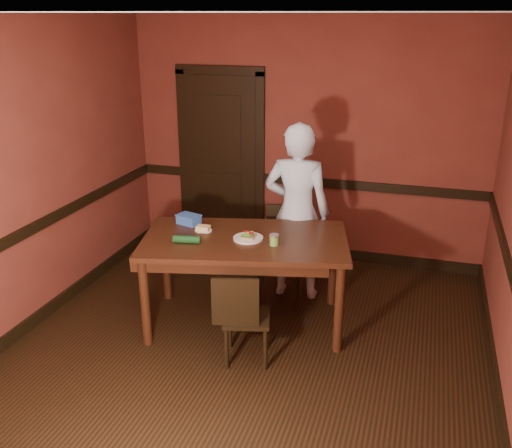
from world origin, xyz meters
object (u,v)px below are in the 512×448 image
Objects in this scene: sandwich_plate at (248,237)px; cheese_saucer at (203,229)px; sauce_jar at (274,240)px; person at (297,212)px; food_tub at (189,219)px; chair_near at (247,315)px; chair_far at (279,254)px; dining_table at (245,281)px.

cheese_saucer is (-0.45, 0.07, 0.00)m from sandwich_plate.
person is at bearing 88.93° from sauce_jar.
food_tub is at bearing 26.77° from person.
chair_near is at bearing -44.96° from cheese_saucer.
chair_far is 9.50× the size of sauce_jar.
sandwich_plate is (-0.27, -0.72, -0.02)m from person.
person reaches higher than sandwich_plate.
person reaches higher than dining_table.
chair_far reaches higher than chair_near.
dining_table is 7.28× the size of food_tub.
person is 1.05m from food_tub.
dining_table is 6.82× the size of sandwich_plate.
dining_table is at bearing 0.16° from food_tub.
chair_near is 5.03× the size of cheese_saucer.
food_tub reaches higher than cheese_saucer.
dining_table is 0.56m from sauce_jar.
chair_near is at bearing -73.53° from sandwich_plate.
sauce_jar reaches higher than cheese_saucer.
chair_far is at bearing -102.67° from chair_near.
person is 6.69× the size of sandwich_plate.
chair_far is at bearing 45.50° from food_tub.
chair_far is 1.16m from chair_near.
person reaches higher than cheese_saucer.
dining_table is 0.62m from chair_far.
sandwich_plate is 0.46m from cheese_saucer.
cheese_saucer is 0.24m from food_tub.
chair_far is 0.46m from person.
dining_table is at bearing -115.39° from chair_far.
chair_near is 0.98m from cheese_saucer.
dining_table reaches higher than chair_near.
chair_near is 0.69m from sauce_jar.
chair_far is 5.78× the size of cheese_saucer.
sauce_jar is at bearing -28.90° from dining_table.
chair_far is 1.15× the size of chair_near.
sauce_jar reaches higher than food_tub.
food_tub is (-0.90, 0.27, -0.00)m from sauce_jar.
chair_near is 3.02× the size of sandwich_plate.
sauce_jar reaches higher than sandwich_plate.
sandwich_plate reaches higher than cheese_saucer.
person is at bearing -109.50° from chair_near.
cheese_saucer reaches higher than chair_near.
sandwich_plate is (-0.12, -0.62, 0.40)m from chair_far.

